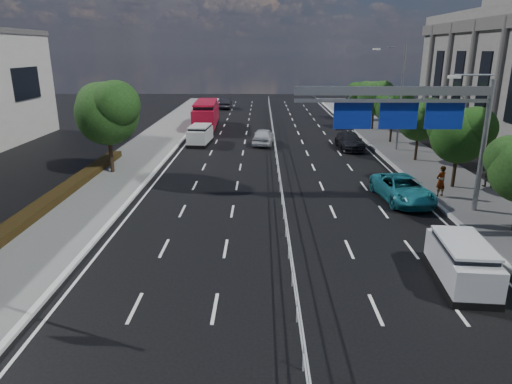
{
  "coord_description": "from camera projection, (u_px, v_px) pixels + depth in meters",
  "views": [
    {
      "loc": [
        -1.2,
        -13.93,
        8.63
      ],
      "look_at": [
        -1.43,
        5.95,
        2.4
      ],
      "focal_mm": 32.0,
      "sensor_mm": 36.0,
      "label": 1
    }
  ],
  "objects": [
    {
      "name": "parked_car_teal",
      "position": [
        402.0,
        189.0,
        27.01
      ],
      "size": [
        3.03,
        5.56,
        1.48
      ],
      "primitive_type": "imported",
      "rotation": [
        0.0,
        0.0,
        0.11
      ],
      "color": "#1C707F",
      "rests_on": "ground"
    },
    {
      "name": "far_tree_e",
      "position": [
        420.0,
        117.0,
        35.64
      ],
      "size": [
        3.63,
        3.38,
        5.13
      ],
      "color": "black",
      "rests_on": "ground"
    },
    {
      "name": "red_bus",
      "position": [
        206.0,
        114.0,
        51.86
      ],
      "size": [
        2.79,
        10.19,
        3.02
      ],
      "rotation": [
        0.0,
        0.0,
        0.04
      ],
      "color": "black",
      "rests_on": "ground"
    },
    {
      "name": "streetlight_far",
      "position": [
        398.0,
        91.0,
        38.99
      ],
      "size": [
        2.78,
        2.4,
        9.0
      ],
      "color": "gray",
      "rests_on": "ground"
    },
    {
      "name": "far_tree_h",
      "position": [
        361.0,
        93.0,
        57.15
      ],
      "size": [
        3.41,
        3.18,
        4.91
      ],
      "color": "black",
      "rests_on": "ground"
    },
    {
      "name": "near_car_dark",
      "position": [
        226.0,
        104.0,
        69.33
      ],
      "size": [
        1.6,
        4.56,
        1.5
      ],
      "primitive_type": "imported",
      "rotation": [
        0.0,
        0.0,
        3.14
      ],
      "color": "black",
      "rests_on": "ground"
    },
    {
      "name": "overhead_gantry",
      "position": [
        414.0,
        110.0,
        23.7
      ],
      "size": [
        10.24,
        0.38,
        7.45
      ],
      "color": "gray",
      "rests_on": "ground"
    },
    {
      "name": "near_tree_back",
      "position": [
        107.0,
        110.0,
        31.76
      ],
      "size": [
        4.84,
        4.51,
        6.69
      ],
      "color": "black",
      "rests_on": "ground"
    },
    {
      "name": "parked_car_dark",
      "position": [
        350.0,
        141.0,
        41.22
      ],
      "size": [
        2.15,
        5.03,
        1.44
      ],
      "primitive_type": "imported",
      "rotation": [
        0.0,
        0.0,
        0.03
      ],
      "color": "black",
      "rests_on": "ground"
    },
    {
      "name": "silver_minivan",
      "position": [
        462.0,
        262.0,
        17.44
      ],
      "size": [
        2.11,
        4.28,
        1.72
      ],
      "rotation": [
        0.0,
        0.0,
        -0.09
      ],
      "color": "black",
      "rests_on": "ground"
    },
    {
      "name": "pedestrian_b",
      "position": [
        488.0,
        173.0,
        29.3
      ],
      "size": [
        1.04,
        0.95,
        1.74
      ],
      "primitive_type": "imported",
      "rotation": [
        0.0,
        0.0,
        2.72
      ],
      "color": "gray",
      "rests_on": "sidewalk_far"
    },
    {
      "name": "far_tree_f",
      "position": [
        394.0,
        107.0,
        42.82
      ],
      "size": [
        3.52,
        3.28,
        5.02
      ],
      "color": "black",
      "rests_on": "ground"
    },
    {
      "name": "kerb_near",
      "position": [
        38.0,
        306.0,
        15.94
      ],
      "size": [
        0.25,
        140.0,
        0.15
      ],
      "primitive_type": "cube",
      "color": "silver",
      "rests_on": "ground"
    },
    {
      "name": "median_fence",
      "position": [
        276.0,
        153.0,
        37.17
      ],
      "size": [
        0.05,
        85.0,
        1.02
      ],
      "color": "silver",
      "rests_on": "ground"
    },
    {
      "name": "pedestrian_a",
      "position": [
        441.0,
        181.0,
        27.35
      ],
      "size": [
        0.81,
        0.7,
        1.87
      ],
      "primitive_type": "imported",
      "rotation": [
        0.0,
        0.0,
        3.6
      ],
      "color": "gray",
      "rests_on": "sidewalk_far"
    },
    {
      "name": "white_minivan",
      "position": [
        200.0,
        135.0,
        43.11
      ],
      "size": [
        2.12,
        4.3,
        1.81
      ],
      "rotation": [
        0.0,
        0.0,
        -0.08
      ],
      "color": "black",
      "rests_on": "ground"
    },
    {
      "name": "near_car_silver",
      "position": [
        263.0,
        136.0,
        43.05
      ],
      "size": [
        2.34,
        4.69,
        1.53
      ],
      "primitive_type": "imported",
      "rotation": [
        0.0,
        0.0,
        3.02
      ],
      "color": "silver",
      "rests_on": "ground"
    },
    {
      "name": "far_tree_d",
      "position": [
        460.0,
        132.0,
        28.44
      ],
      "size": [
        3.85,
        3.59,
        5.34
      ],
      "color": "black",
      "rests_on": "ground"
    },
    {
      "name": "far_tree_g",
      "position": [
        375.0,
        96.0,
        49.89
      ],
      "size": [
        3.96,
        3.69,
        5.45
      ],
      "color": "black",
      "rests_on": "ground"
    },
    {
      "name": "ground",
      "position": [
        295.0,
        309.0,
        15.86
      ],
      "size": [
        160.0,
        160.0,
        0.0
      ],
      "primitive_type": "plane",
      "color": "black",
      "rests_on": "ground"
    }
  ]
}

